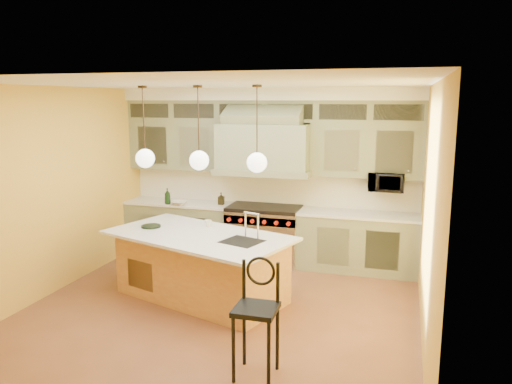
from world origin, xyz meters
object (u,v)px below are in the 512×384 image
(kitchen_island, at_px, (202,265))
(microwave, at_px, (386,182))
(range, at_px, (264,234))
(counter_stool, at_px, (257,311))

(kitchen_island, distance_m, microwave, 3.16)
(kitchen_island, height_order, microwave, microwave)
(range, height_order, counter_stool, counter_stool)
(kitchen_island, bearing_deg, microwave, 56.54)
(counter_stool, height_order, microwave, microwave)
(range, bearing_deg, microwave, 3.12)
(microwave, bearing_deg, range, -176.88)
(range, xyz_separation_m, microwave, (1.95, 0.11, 0.96))
(range, distance_m, counter_stool, 3.56)
(counter_stool, relative_size, microwave, 2.18)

